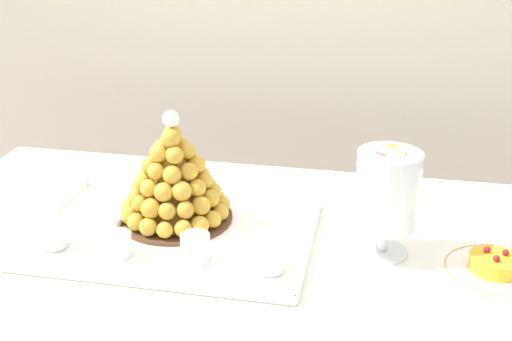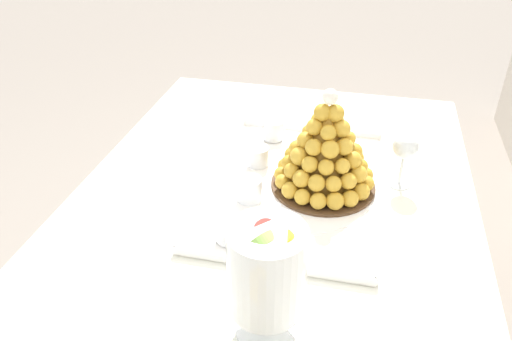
{
  "view_description": "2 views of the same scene",
  "coord_description": "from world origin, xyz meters",
  "views": [
    {
      "loc": [
        0.3,
        -1.16,
        1.49
      ],
      "look_at": [
        0.06,
        -0.0,
        0.98
      ],
      "focal_mm": 44.83,
      "sensor_mm": 36.0,
      "label": 1
    },
    {
      "loc": [
        0.94,
        0.19,
        1.52
      ],
      "look_at": [
        0.04,
        -0.01,
        0.94
      ],
      "focal_mm": 35.61,
      "sensor_mm": 36.0,
      "label": 2
    }
  ],
  "objects": [
    {
      "name": "macaron_goblet",
      "position": [
        0.33,
        0.07,
        0.93
      ],
      "size": [
        0.13,
        0.13,
        0.25
      ],
      "color": "white",
      "rests_on": "buffet_table"
    },
    {
      "name": "buffet_table",
      "position": [
        0.0,
        0.0,
        0.68
      ],
      "size": [
        1.58,
        1.01,
        0.78
      ],
      "color": "brown",
      "rests_on": "ground_plane"
    },
    {
      "name": "croquembouche",
      "position": [
        -0.15,
        0.12,
        0.89
      ],
      "size": [
        0.27,
        0.27,
        0.27
      ],
      "color": "#4C331E",
      "rests_on": "serving_tray"
    },
    {
      "name": "dessert_cup_centre",
      "position": [
        -0.06,
        -0.05,
        0.82
      ],
      "size": [
        0.06,
        0.06,
        0.06
      ],
      "color": "silver",
      "rests_on": "serving_tray"
    },
    {
      "name": "wine_glass",
      "position": [
        -0.22,
        0.31,
        0.89
      ],
      "size": [
        0.07,
        0.07,
        0.15
      ],
      "color": "silver",
      "rests_on": "buffet_table"
    },
    {
      "name": "dessert_cup_mid_left",
      "position": [
        -0.22,
        -0.07,
        0.81
      ],
      "size": [
        0.06,
        0.06,
        0.05
      ],
      "color": "silver",
      "rests_on": "serving_tray"
    },
    {
      "name": "creme_brulee_ramekin",
      "position": [
        -0.31,
        0.07,
        0.8
      ],
      "size": [
        0.09,
        0.09,
        0.02
      ],
      "color": "white",
      "rests_on": "serving_tray"
    },
    {
      "name": "serving_tray",
      "position": [
        -0.14,
        0.05,
        0.79
      ],
      "size": [
        0.63,
        0.44,
        0.02
      ],
      "color": "white",
      "rests_on": "buffet_table"
    },
    {
      "name": "dessert_cup_mid_right",
      "position": [
        0.1,
        -0.06,
        0.82
      ],
      "size": [
        0.06,
        0.06,
        0.06
      ],
      "color": "silver",
      "rests_on": "serving_tray"
    },
    {
      "name": "dessert_cup_left",
      "position": [
        -0.38,
        -0.05,
        0.82
      ],
      "size": [
        0.06,
        0.06,
        0.06
      ],
      "color": "silver",
      "rests_on": "serving_tray"
    }
  ]
}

